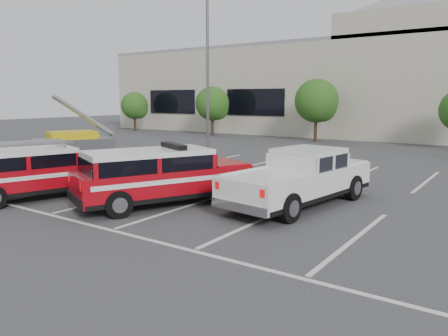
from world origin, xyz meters
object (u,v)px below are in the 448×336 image
Objects in this scene: convention_building at (417,83)px; tree_far_left at (135,107)px; tree_mid_left at (318,102)px; ladder_suv at (35,176)px; utility_rig at (71,147)px; white_pickup at (300,183)px; light_pole_left at (208,68)px; tree_left at (213,105)px; fire_chief_suv at (161,180)px.

convention_building is 15.04× the size of tree_far_left.
ladder_suv is at bearing -90.12° from tree_mid_left.
ladder_suv is at bearing -18.75° from utility_rig.
convention_building reaches higher than tree_far_left.
convention_building is 29.82m from white_pickup.
convention_building is at bearing 67.61° from light_pole_left.
tree_left is at bearing 124.65° from utility_rig.
light_pole_left is (-3.09, -10.05, 2.14)m from tree_mid_left.
tree_mid_left reaches higher than white_pickup.
fire_chief_suv is at bearing -42.54° from tree_far_left.
tree_left is 0.76× the size of fire_chief_suv.
tree_left is 0.91× the size of utility_rig.
tree_far_left is 0.76× the size of ladder_suv.
fire_chief_suv is 1.20× the size of utility_rig.
tree_far_left is at bearing -180.00° from tree_mid_left.
tree_mid_left is at bearing 119.83° from white_pickup.
tree_mid_left is at bearing 125.69° from fire_chief_suv.
light_pole_left reaches higher than ladder_suv.
tree_far_left is 21.97m from utility_rig.
utility_rig is (3.16, -17.50, -2.05)m from tree_left.
utility_rig is at bearing -116.68° from light_pole_left.
tree_mid_left reaches higher than tree_far_left.
utility_rig is (-11.93, -27.32, -4.00)m from convention_building.
light_pole_left is (16.91, -10.05, 2.68)m from tree_far_left.
fire_chief_suv reaches higher than white_pickup.
tree_left is 0.43× the size of light_pole_left.
ladder_suv is 9.31m from utility_rig.
tree_far_left is 20.01m from tree_mid_left.
light_pole_left reaches higher than tree_far_left.
convention_building is at bearing 98.51° from ladder_suv.
tree_mid_left is 21.21m from white_pickup.
tree_mid_left is 10.73m from light_pole_left.
ladder_suv is (-5.14, -33.69, -3.95)m from convention_building.
tree_far_left is at bearing -180.00° from tree_left.
tree_far_left is at bearing 153.04° from white_pickup.
tree_left reaches higher than fire_chief_suv.
fire_chief_suv is at bearing -57.50° from tree_left.
fire_chief_suv is at bearing -137.76° from white_pickup.
light_pole_left reaches higher than utility_rig.
utility_rig is at bearing -79.77° from tree_left.
convention_building is 13.58× the size of tree_left.
white_pickup is (7.74, -19.61, -2.33)m from tree_mid_left.
tree_far_left is 0.39× the size of light_pole_left.
convention_building is 10.30× the size of fire_chief_suv.
tree_left is 0.73× the size of white_pickup.
tree_left is 17.91m from utility_rig.
tree_left is 26.52m from white_pickup.
tree_left is (-15.09, -9.82, -1.95)m from convention_building.
tree_left is 25.94m from ladder_suv.
utility_rig is (-3.75, -7.46, -4.47)m from light_pole_left.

